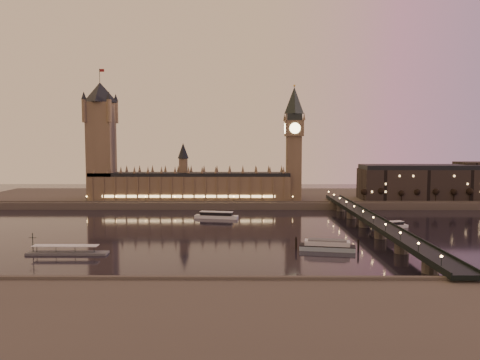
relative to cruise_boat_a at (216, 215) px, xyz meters
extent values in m
plane|color=black|center=(12.54, -55.10, -2.36)|extent=(700.00, 700.00, 0.00)
cube|color=#423D35|center=(42.54, 109.90, 0.64)|extent=(560.00, 130.00, 6.00)
cube|color=#423D35|center=(42.54, -230.10, 0.64)|extent=(560.00, 110.00, 6.00)
cube|color=brown|center=(-27.46, 65.90, 14.64)|extent=(180.00, 26.00, 22.00)
cube|color=black|center=(-27.46, 65.90, 27.24)|extent=(180.00, 22.00, 3.20)
cube|color=#FFCC7F|center=(-27.46, 52.40, 8.64)|extent=(153.00, 0.25, 2.20)
cube|color=brown|center=(-107.46, 65.90, 47.64)|extent=(22.00, 22.00, 88.00)
cone|color=black|center=(-107.46, 65.90, 100.64)|extent=(31.68, 31.68, 18.00)
cylinder|color=black|center=(-107.46, 65.90, 115.64)|extent=(0.44, 0.44, 12.00)
cube|color=maroon|center=(-105.26, 65.90, 120.14)|extent=(4.00, 0.15, 2.50)
cube|color=brown|center=(66.54, 65.90, 32.64)|extent=(13.00, 13.00, 58.00)
cube|color=brown|center=(66.54, 65.90, 68.64)|extent=(16.00, 16.00, 14.00)
cylinder|color=#FFEAA5|center=(66.54, 57.72, 68.64)|extent=(9.60, 0.35, 9.60)
cylinder|color=#FFEAA5|center=(58.36, 65.90, 68.64)|extent=(0.35, 9.60, 9.60)
cube|color=black|center=(66.54, 65.90, 78.64)|extent=(13.00, 13.00, 6.00)
cone|color=black|center=(66.54, 65.90, 93.64)|extent=(17.68, 17.68, 24.00)
sphere|color=gold|center=(66.54, 65.90, 106.64)|extent=(2.00, 2.00, 2.00)
cube|color=black|center=(104.54, -55.10, 5.64)|extent=(13.00, 260.00, 2.00)
cube|color=black|center=(98.24, -55.10, 7.14)|extent=(0.60, 260.00, 1.00)
cube|color=black|center=(110.84, -55.10, 7.14)|extent=(0.60, 260.00, 1.00)
cube|color=black|center=(184.54, 71.90, 17.64)|extent=(110.00, 36.00, 28.00)
cube|color=black|center=(184.54, 71.90, 33.64)|extent=(108.00, 34.00, 4.00)
cylinder|color=black|center=(128.54, 53.90, 7.66)|extent=(0.70, 0.70, 8.04)
sphere|color=black|center=(128.54, 53.90, 11.86)|extent=(5.36, 5.36, 5.36)
cylinder|color=black|center=(144.08, 53.90, 7.66)|extent=(0.70, 0.70, 8.04)
sphere|color=black|center=(144.08, 53.90, 11.86)|extent=(5.36, 5.36, 5.36)
cylinder|color=black|center=(159.62, 53.90, 7.66)|extent=(0.70, 0.70, 8.04)
sphere|color=black|center=(159.62, 53.90, 11.86)|extent=(5.36, 5.36, 5.36)
cylinder|color=black|center=(175.16, 53.90, 7.66)|extent=(0.70, 0.70, 8.04)
sphere|color=black|center=(175.16, 53.90, 11.86)|extent=(5.36, 5.36, 5.36)
cylinder|color=black|center=(190.70, 53.90, 7.66)|extent=(0.70, 0.70, 8.04)
sphere|color=black|center=(190.70, 53.90, 11.86)|extent=(5.36, 5.36, 5.36)
cylinder|color=black|center=(206.24, 53.90, 7.66)|extent=(0.70, 0.70, 8.04)
sphere|color=black|center=(206.24, 53.90, 11.86)|extent=(5.36, 5.36, 5.36)
cylinder|color=black|center=(221.78, 53.90, 7.66)|extent=(0.70, 0.70, 8.04)
sphere|color=black|center=(221.78, 53.90, 11.86)|extent=(5.36, 5.36, 5.36)
cube|color=silver|center=(0.00, 0.00, -1.13)|extent=(34.23, 13.68, 2.45)
cube|color=black|center=(0.00, 0.00, 1.32)|extent=(25.44, 10.69, 2.45)
cube|color=silver|center=(0.00, 0.00, 2.77)|extent=(26.15, 11.11, 0.45)
cube|color=silver|center=(121.74, -38.75, -1.33)|extent=(24.94, 11.31, 2.05)
cube|color=black|center=(121.74, -38.75, 0.71)|extent=(18.56, 8.84, 2.05)
cube|color=silver|center=(121.74, -38.75, 1.92)|extent=(19.09, 9.19, 0.37)
cube|color=#90AAB7|center=(66.12, -106.21, -1.15)|extent=(30.73, 13.68, 2.41)
cube|color=black|center=(66.12, -106.21, 0.29)|extent=(30.73, 13.68, 0.46)
cube|color=silver|center=(66.12, -106.21, 1.73)|extent=(25.09, 11.74, 2.41)
cube|color=#595B5E|center=(66.12, -106.21, 3.26)|extent=(21.27, 10.15, 0.65)
cylinder|color=black|center=(49.70, -102.13, 0.80)|extent=(1.02, 1.02, 6.31)
cylinder|color=black|center=(82.54, -108.29, 0.80)|extent=(1.02, 1.02, 6.31)
cube|color=#595B5E|center=(-71.93, -115.67, -1.76)|extent=(42.20, 7.03, 1.21)
cube|color=silver|center=(-72.94, -115.67, 2.21)|extent=(34.16, 6.03, 0.30)
cylinder|color=black|center=(-90.01, -115.67, 3.87)|extent=(0.40, 0.40, 10.05)
cylinder|color=black|center=(-90.01, -115.67, 6.38)|extent=(4.02, 0.24, 0.24)
camera|label=1|loc=(19.75, -356.64, 56.40)|focal=35.00mm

